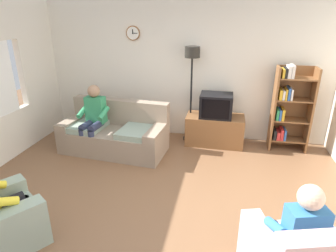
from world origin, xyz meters
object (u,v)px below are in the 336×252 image
at_px(bookshelf, 289,107).
at_px(person_in_right_armchair, 298,229).
at_px(tv, 216,105).
at_px(tv_stand, 215,130).
at_px(person_on_couch, 93,116).
at_px(floor_lamp, 192,68).
at_px(couch, 115,134).

xyz_separation_m(bookshelf, person_in_right_armchair, (-0.42, -3.10, -0.21)).
bearing_deg(tv, tv_stand, 90.00).
xyz_separation_m(tv_stand, person_on_couch, (-2.15, -0.78, 0.41)).
bearing_deg(floor_lamp, person_in_right_armchair, -66.11).
distance_m(bookshelf, floor_lamp, 1.92).
height_order(couch, tv_stand, couch).
height_order(tv_stand, person_on_couch, person_on_couch).
bearing_deg(bookshelf, couch, -166.56).
height_order(couch, tv, tv).
xyz_separation_m(floor_lamp, person_on_couch, (-1.65, -0.88, -0.75)).
distance_m(tv_stand, bookshelf, 1.41).
relative_size(tv, floor_lamp, 0.32).
distance_m(tv_stand, person_on_couch, 2.32).
bearing_deg(couch, tv, 19.76).
relative_size(tv_stand, floor_lamp, 0.59).
relative_size(couch, tv_stand, 1.79).
xyz_separation_m(couch, tv, (1.80, 0.65, 0.48)).
distance_m(tv_stand, person_in_right_armchair, 3.17).
height_order(tv, floor_lamp, floor_lamp).
bearing_deg(tv_stand, bookshelf, 3.15).
height_order(couch, bookshelf, bookshelf).
height_order(tv_stand, bookshelf, bookshelf).
distance_m(couch, person_in_right_armchair, 3.59).
bearing_deg(tv_stand, floor_lamp, 168.70).
distance_m(bookshelf, person_on_couch, 3.56).
bearing_deg(bookshelf, tv, -175.79).
bearing_deg(person_on_couch, couch, 17.80).
bearing_deg(couch, bookshelf, 13.44).
relative_size(couch, person_on_couch, 1.59).
relative_size(bookshelf, person_on_couch, 1.28).
height_order(couch, person_in_right_armchair, person_in_right_armchair).
bearing_deg(person_on_couch, tv_stand, 20.03).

